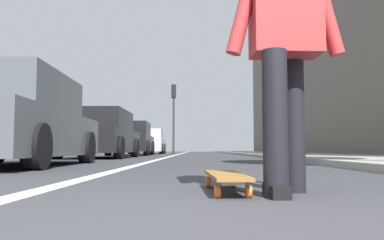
% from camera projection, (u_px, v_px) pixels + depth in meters
% --- Properties ---
extents(ground_plane, '(80.00, 80.00, 0.00)m').
position_uv_depth(ground_plane, '(206.00, 159.00, 10.93)').
color(ground_plane, '#38383D').
extents(lane_stripe_white, '(52.00, 0.16, 0.01)m').
position_uv_depth(lane_stripe_white, '(178.00, 154.00, 20.92)').
color(lane_stripe_white, silver).
rests_on(lane_stripe_white, ground).
extents(sidewalk_curb, '(52.00, 3.20, 0.10)m').
position_uv_depth(sidewalk_curb, '(273.00, 154.00, 18.87)').
color(sidewalk_curb, '#9E9B93').
rests_on(sidewalk_curb, ground).
extents(building_facade, '(40.00, 1.20, 10.80)m').
position_uv_depth(building_facade, '(312.00, 62.00, 23.22)').
color(building_facade, '#6E655A').
rests_on(building_facade, ground).
extents(skateboard, '(0.85, 0.25, 0.11)m').
position_uv_depth(skateboard, '(226.00, 177.00, 2.45)').
color(skateboard, orange).
rests_on(skateboard, ground).
extents(skater_person, '(0.47, 0.72, 1.64)m').
position_uv_depth(skater_person, '(285.00, 36.00, 2.36)').
color(skater_person, black).
rests_on(skater_person, ground).
extents(parked_car_near, '(4.30, 2.09, 1.46)m').
position_uv_depth(parked_car_near, '(12.00, 122.00, 6.30)').
color(parked_car_near, '#4C5156').
rests_on(parked_car_near, ground).
extents(parked_car_mid, '(4.49, 1.95, 1.47)m').
position_uv_depth(parked_car_mid, '(100.00, 135.00, 12.28)').
color(parked_car_mid, black).
rests_on(parked_car_mid, ground).
extents(parked_car_far, '(4.12, 1.93, 1.49)m').
position_uv_depth(parked_car_far, '(131.00, 140.00, 17.86)').
color(parked_car_far, black).
rests_on(parked_car_far, ground).
extents(parked_car_end, '(4.30, 2.08, 1.46)m').
position_uv_depth(parked_car_end, '(148.00, 142.00, 23.81)').
color(parked_car_end, '#B7B7BC').
rests_on(parked_car_end, ground).
extents(traffic_light, '(0.33, 0.28, 4.15)m').
position_uv_depth(traffic_light, '(174.00, 106.00, 23.63)').
color(traffic_light, '#2D2D2D').
rests_on(traffic_light, ground).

